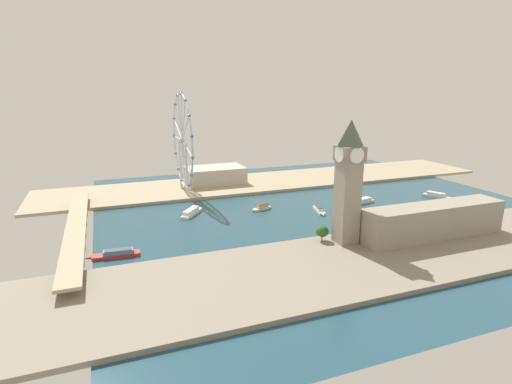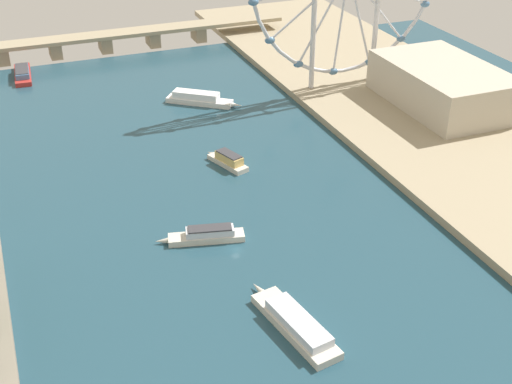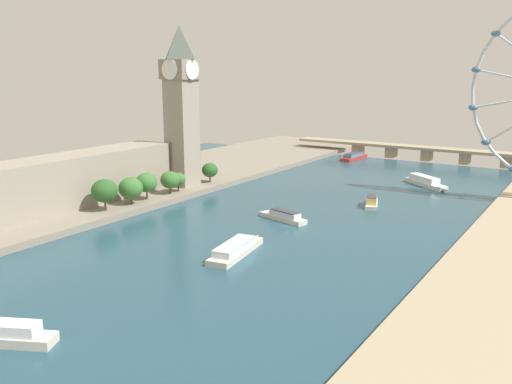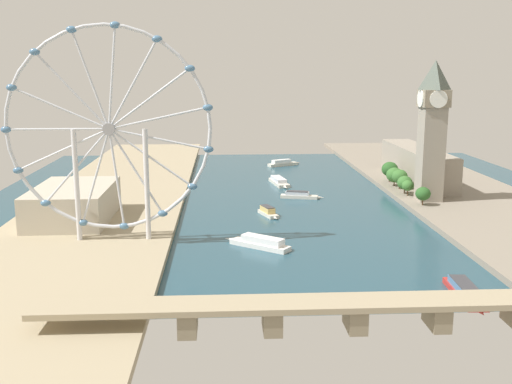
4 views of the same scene
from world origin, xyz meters
name	(u,v)px [view 2 (image 2 of 4)]	position (x,y,z in m)	size (l,w,h in m)	color
ground_plane	(235,249)	(0.00, 0.00, 0.00)	(395.48, 395.48, 0.00)	#234756
riverside_hall	(443,85)	(123.53, 68.90, 11.99)	(39.88, 64.32, 17.98)	#BCB29E
river_bridge	(105,38)	(0.00, 208.59, 7.19)	(207.48, 13.96, 9.86)	tan
tour_boat_0	(206,235)	(-6.86, 8.20, 1.94)	(28.34, 11.19, 4.74)	beige
tour_boat_2	(295,323)	(1.83, -40.66, 2.06)	(13.34, 37.48, 4.80)	beige
tour_boat_3	(23,73)	(-46.84, 183.06, 2.08)	(9.64, 35.46, 5.06)	#B22D28
tour_boat_4	(199,99)	(25.36, 116.88, 2.36)	(31.46, 25.56, 5.55)	white
tour_boat_5	(228,160)	(16.93, 54.16, 2.22)	(11.40, 22.02, 5.40)	beige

